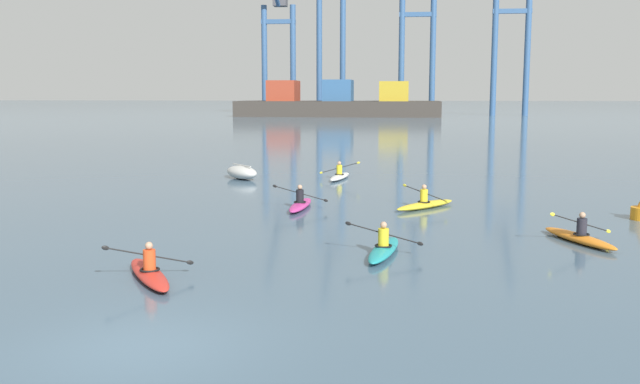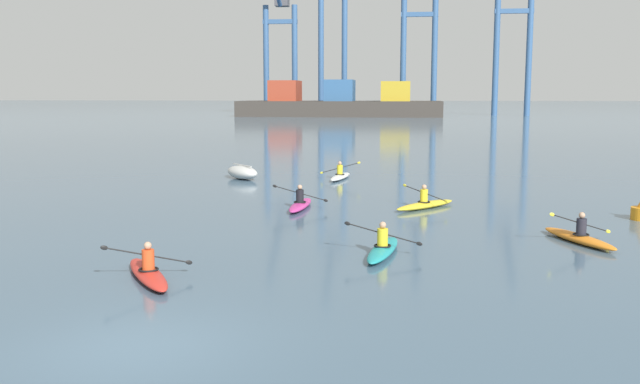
{
  "view_description": "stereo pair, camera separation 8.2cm",
  "coord_description": "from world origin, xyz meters",
  "px_view_note": "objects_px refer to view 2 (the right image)",
  "views": [
    {
      "loc": [
        4.58,
        -11.56,
        4.52
      ],
      "look_at": [
        1.42,
        16.03,
        0.6
      ],
      "focal_mm": 39.55,
      "sensor_mm": 36.0,
      "label": 1
    },
    {
      "loc": [
        4.66,
        -11.55,
        4.52
      ],
      "look_at": [
        1.42,
        16.03,
        0.6
      ],
      "focal_mm": 39.55,
      "sensor_mm": 36.0,
      "label": 2
    }
  ],
  "objects_px": {
    "kayak_orange": "(579,237)",
    "gantry_crane_east_mid": "(419,33)",
    "capsized_dinghy": "(242,172)",
    "container_barge": "(340,104)",
    "kayak_yellow": "(425,204)",
    "kayak_red": "(148,272)",
    "gantry_crane_west_mid": "(332,22)",
    "kayak_magenta": "(300,204)",
    "kayak_teal": "(383,248)",
    "gantry_crane_west": "(280,37)",
    "kayak_white": "(340,176)",
    "gantry_crane_east": "(514,32)"
  },
  "relations": [
    {
      "from": "kayak_orange",
      "to": "gantry_crane_east_mid",
      "type": "bearing_deg",
      "value": 91.09
    },
    {
      "from": "capsized_dinghy",
      "to": "container_barge",
      "type": "bearing_deg",
      "value": 92.19
    },
    {
      "from": "kayak_yellow",
      "to": "kayak_orange",
      "type": "height_order",
      "value": "kayak_orange"
    },
    {
      "from": "kayak_orange",
      "to": "container_barge",
      "type": "bearing_deg",
      "value": 98.7
    },
    {
      "from": "kayak_yellow",
      "to": "capsized_dinghy",
      "type": "bearing_deg",
      "value": 137.53
    },
    {
      "from": "gantry_crane_east_mid",
      "to": "kayak_red",
      "type": "xyz_separation_m",
      "value": [
        -9.12,
        -130.37,
        -16.26
      ]
    },
    {
      "from": "gantry_crane_west_mid",
      "to": "kayak_magenta",
      "type": "height_order",
      "value": "gantry_crane_west_mid"
    },
    {
      "from": "gantry_crane_east_mid",
      "to": "kayak_yellow",
      "type": "relative_size",
      "value": 11.1
    },
    {
      "from": "kayak_orange",
      "to": "kayak_teal",
      "type": "distance_m",
      "value": 6.3
    },
    {
      "from": "gantry_crane_west",
      "to": "gantry_crane_east_mid",
      "type": "relative_size",
      "value": 0.99
    },
    {
      "from": "capsized_dinghy",
      "to": "kayak_orange",
      "type": "relative_size",
      "value": 0.8
    },
    {
      "from": "gantry_crane_east_mid",
      "to": "kayak_white",
      "type": "bearing_deg",
      "value": -93.25
    },
    {
      "from": "kayak_teal",
      "to": "kayak_magenta",
      "type": "height_order",
      "value": "same"
    },
    {
      "from": "kayak_teal",
      "to": "gantry_crane_west_mid",
      "type": "bearing_deg",
      "value": 96.33
    },
    {
      "from": "gantry_crane_east_mid",
      "to": "container_barge",
      "type": "bearing_deg",
      "value": -147.92
    },
    {
      "from": "gantry_crane_east_mid",
      "to": "kayak_white",
      "type": "distance_m",
      "value": 111.12
    },
    {
      "from": "kayak_red",
      "to": "kayak_yellow",
      "type": "bearing_deg",
      "value": 58.67
    },
    {
      "from": "kayak_white",
      "to": "gantry_crane_west",
      "type": "bearing_deg",
      "value": 101.51
    },
    {
      "from": "kayak_yellow",
      "to": "kayak_white",
      "type": "bearing_deg",
      "value": 114.77
    },
    {
      "from": "kayak_white",
      "to": "gantry_crane_east_mid",
      "type": "bearing_deg",
      "value": 86.75
    },
    {
      "from": "kayak_teal",
      "to": "kayak_red",
      "type": "bearing_deg",
      "value": -149.19
    },
    {
      "from": "gantry_crane_west_mid",
      "to": "gantry_crane_east_mid",
      "type": "bearing_deg",
      "value": -13.16
    },
    {
      "from": "gantry_crane_east_mid",
      "to": "gantry_crane_east",
      "type": "relative_size",
      "value": 1.01
    },
    {
      "from": "gantry_crane_east",
      "to": "kayak_yellow",
      "type": "relative_size",
      "value": 11.02
    },
    {
      "from": "gantry_crane_east_mid",
      "to": "kayak_yellow",
      "type": "height_order",
      "value": "gantry_crane_east_mid"
    },
    {
      "from": "kayak_orange",
      "to": "kayak_red",
      "type": "height_order",
      "value": "kayak_orange"
    },
    {
      "from": "gantry_crane_east",
      "to": "kayak_yellow",
      "type": "bearing_deg",
      "value": -99.89
    },
    {
      "from": "gantry_crane_west_mid",
      "to": "kayak_orange",
      "type": "xyz_separation_m",
      "value": [
        20.42,
        -128.95,
        -19.13
      ]
    },
    {
      "from": "capsized_dinghy",
      "to": "kayak_magenta",
      "type": "bearing_deg",
      "value": -64.13
    },
    {
      "from": "gantry_crane_east_mid",
      "to": "kayak_magenta",
      "type": "xyz_separation_m",
      "value": [
        -6.96,
        -119.38,
        -16.26
      ]
    },
    {
      "from": "kayak_white",
      "to": "gantry_crane_west_mid",
      "type": "bearing_deg",
      "value": 95.91
    },
    {
      "from": "gantry_crane_east_mid",
      "to": "kayak_teal",
      "type": "height_order",
      "value": "gantry_crane_east_mid"
    },
    {
      "from": "kayak_red",
      "to": "container_barge",
      "type": "bearing_deg",
      "value": 92.9
    },
    {
      "from": "capsized_dinghy",
      "to": "kayak_magenta",
      "type": "distance_m",
      "value": 10.15
    },
    {
      "from": "gantry_crane_east_mid",
      "to": "gantry_crane_west_mid",
      "type": "bearing_deg",
      "value": 166.84
    },
    {
      "from": "container_barge",
      "to": "kayak_white",
      "type": "distance_m",
      "value": 100.62
    },
    {
      "from": "kayak_orange",
      "to": "capsized_dinghy",
      "type": "bearing_deg",
      "value": 133.56
    },
    {
      "from": "gantry_crane_west",
      "to": "kayak_magenta",
      "type": "height_order",
      "value": "gantry_crane_west"
    },
    {
      "from": "gantry_crane_east_mid",
      "to": "kayak_white",
      "type": "relative_size",
      "value": 9.61
    },
    {
      "from": "gantry_crane_west_mid",
      "to": "kayak_yellow",
      "type": "relative_size",
      "value": 12.8
    },
    {
      "from": "gantry_crane_east",
      "to": "kayak_yellow",
      "type": "xyz_separation_m",
      "value": [
        -20.47,
        -117.38,
        -16.28
      ]
    },
    {
      "from": "kayak_orange",
      "to": "kayak_teal",
      "type": "relative_size",
      "value": 0.98
    },
    {
      "from": "gantry_crane_west_mid",
      "to": "capsized_dinghy",
      "type": "xyz_separation_m",
      "value": [
        6.65,
        -114.47,
        -18.95
      ]
    },
    {
      "from": "container_barge",
      "to": "gantry_crane_west_mid",
      "type": "distance_m",
      "value": 21.95
    },
    {
      "from": "gantry_crane_west",
      "to": "kayak_orange",
      "type": "xyz_separation_m",
      "value": [
        31.24,
        -126.06,
        -15.98
      ]
    },
    {
      "from": "capsized_dinghy",
      "to": "kayak_yellow",
      "type": "relative_size",
      "value": 0.9
    },
    {
      "from": "kayak_yellow",
      "to": "gantry_crane_west",
      "type": "bearing_deg",
      "value": 102.57
    },
    {
      "from": "container_barge",
      "to": "gantry_crane_west_mid",
      "type": "bearing_deg",
      "value": 101.5
    },
    {
      "from": "container_barge",
      "to": "kayak_yellow",
      "type": "distance_m",
      "value": 110.04
    },
    {
      "from": "kayak_red",
      "to": "gantry_crane_west_mid",
      "type": "bearing_deg",
      "value": 93.79
    }
  ]
}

